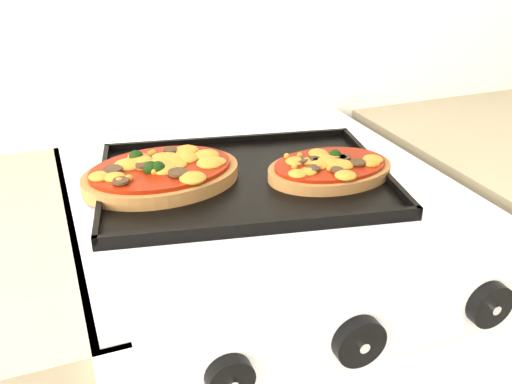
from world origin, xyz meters
name	(u,v)px	position (x,y,z in m)	size (l,w,h in m)	color
control_panel	(357,329)	(-0.04, 1.39, 0.85)	(0.60, 0.02, 0.09)	white
knob_left	(230,378)	(-0.21, 1.37, 0.85)	(0.05, 0.05, 0.02)	black
knob_center	(359,341)	(-0.05, 1.37, 0.85)	(0.06, 0.06, 0.02)	black
knob_right	(490,305)	(0.14, 1.37, 0.85)	(0.06, 0.06, 0.02)	black
baking_tray	(245,178)	(-0.07, 1.70, 0.92)	(0.45, 0.33, 0.02)	black
pizza_left	(161,172)	(-0.19, 1.74, 0.94)	(0.25, 0.18, 0.04)	olive
pizza_right	(330,167)	(0.06, 1.66, 0.94)	(0.20, 0.14, 0.03)	olive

